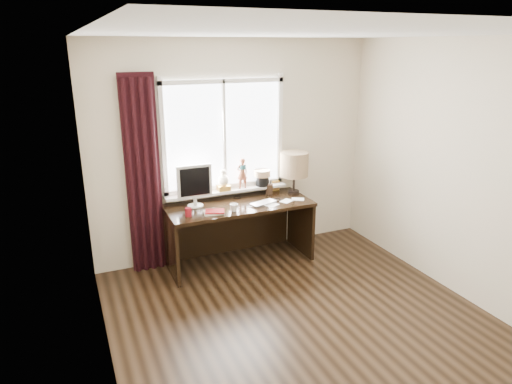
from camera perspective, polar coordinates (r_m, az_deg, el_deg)
name	(u,v)px	position (r m, az deg, el deg)	size (l,w,h in m)	color
floor	(315,334)	(4.40, 7.41, -17.17)	(3.50, 4.00, 0.00)	#342316
ceiling	(329,33)	(3.61, 9.15, 19.02)	(3.50, 4.00, 0.00)	white
wall_back	(235,150)	(5.54, -2.62, 5.21)	(3.50, 2.60, 0.00)	beige
wall_left	(100,232)	(3.29, -18.92, -4.80)	(4.00, 2.60, 0.00)	beige
wall_right	(477,176)	(4.92, 25.89, 1.77)	(4.00, 2.60, 0.00)	beige
laptop	(263,203)	(5.31, 0.91, -1.38)	(0.32, 0.20, 0.03)	silver
mug	(234,207)	(5.08, -2.78, -1.92)	(0.09, 0.09, 0.09)	white
red_cup	(188,212)	(4.98, -8.45, -2.50)	(0.07, 0.07, 0.09)	maroon
window	(227,151)	(5.45, -3.67, 5.11)	(1.52, 0.21, 1.40)	white
curtain	(143,177)	(5.22, -13.91, 1.79)	(0.38, 0.09, 2.25)	black
desk	(236,220)	(5.50, -2.46, -3.56)	(1.70, 0.70, 0.75)	black
monitor	(195,183)	(5.20, -7.69, 1.10)	(0.40, 0.18, 0.49)	beige
notebook_stack	(214,212)	(5.04, -5.25, -2.51)	(0.26, 0.21, 0.03)	beige
brush_holder	(269,189)	(5.67, 1.67, 0.40)	(0.09, 0.09, 0.25)	black
icon_frame	(276,186)	(5.79, 2.49, 0.81)	(0.10, 0.03, 0.13)	gold
table_lamp	(294,165)	(5.63, 4.80, 3.43)	(0.35, 0.35, 0.52)	black
loose_papers	(286,202)	(5.40, 3.73, -1.20)	(0.56, 0.23, 0.00)	white
desk_cables	(257,201)	(5.41, 0.18, -1.11)	(0.55, 0.46, 0.01)	black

